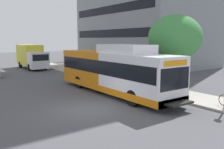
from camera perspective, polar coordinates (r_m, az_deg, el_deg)
name	(u,v)px	position (r m, az deg, el deg)	size (l,w,h in m)	color
ground_plane	(41,87)	(21.30, -16.42, -2.90)	(120.00, 120.00, 0.00)	#4C4C51
sidewalk_curb	(121,81)	(22.86, 2.10, -1.64)	(3.00, 56.00, 0.14)	#A8A399
transit_bus	(114,71)	(17.86, 0.37, 0.89)	(2.58, 12.25, 3.65)	white
street_tree_near_stop	(175,38)	(19.33, 14.56, 8.42)	(4.07, 4.07, 5.73)	#4C3823
box_truck_background	(32,56)	(35.04, -18.39, 4.13)	(2.32, 7.01, 3.25)	silver
lattice_comm_tower	(93,6)	(51.26, -4.55, 15.83)	(1.10, 1.10, 32.19)	#B7B7BC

